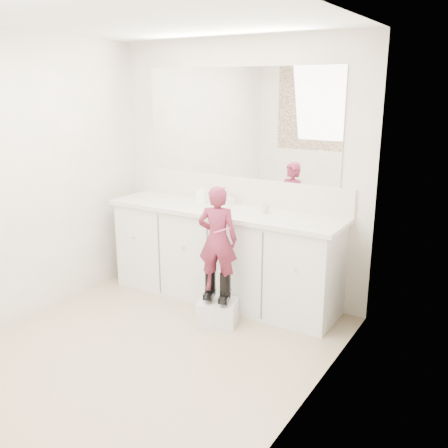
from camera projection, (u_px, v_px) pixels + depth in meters
The scene contains 17 objects.
floor at pixel (140, 354), 3.80m from camera, with size 3.00×3.00×0.00m, color #7F6753.
ceiling at pixel (123, 16), 3.16m from camera, with size 3.00×3.00×0.00m, color white.
wall_back at pixel (239, 171), 4.72m from camera, with size 2.60×2.60×0.00m, color beige.
wall_left at pixel (13, 183), 4.14m from camera, with size 3.00×3.00×0.00m, color beige.
wall_right at pixel (306, 227), 2.83m from camera, with size 3.00×3.00×0.00m, color beige.
vanity_cabinet at pixel (223, 256), 4.70m from camera, with size 2.20×0.55×0.85m, color silver.
countertop at pixel (223, 211), 4.57m from camera, with size 2.28×0.58×0.04m, color beige.
backsplash at pixel (238, 190), 4.75m from camera, with size 2.28×0.03×0.25m, color beige.
mirror at pixel (238, 123), 4.59m from camera, with size 2.00×0.02×1.00m, color white.
faucet at pixel (232, 200), 4.68m from camera, with size 0.08×0.08×0.10m, color silver.
cup at pixel (265, 209), 4.39m from camera, with size 0.09×0.09×0.08m, color beige.
soap_bottle at pixel (202, 193), 4.75m from camera, with size 0.09×0.09×0.20m, color white.
step_stool at pixel (218, 312), 4.28m from camera, with size 0.32×0.27×0.20m, color silver.
boot_left at pixel (210, 285), 4.25m from camera, with size 0.10×0.18×0.27m, color black, non-canonical shape.
boot_right at pixel (225, 288), 4.18m from camera, with size 0.10×0.18×0.27m, color black, non-canonical shape.
toddler at pixel (218, 239), 4.10m from camera, with size 0.33×0.22×0.90m, color #AB3453.
toothbrush at pixel (222, 230), 4.00m from camera, with size 0.01×0.01×0.14m, color #D95495.
Camera 1 is at (2.32, -2.56, 1.98)m, focal length 40.00 mm.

